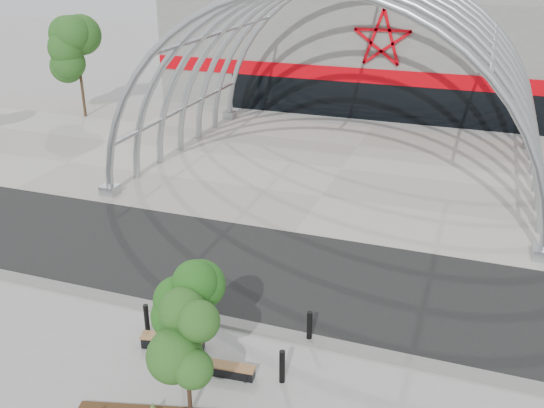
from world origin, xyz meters
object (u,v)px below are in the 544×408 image
Objects in this scene: street_tree_0 at (177,304)px; bench_0 at (173,342)px; bollard_2 at (208,292)px; bench_1 at (226,370)px; street_tree_1 at (185,333)px.

street_tree_0 is 1.76× the size of bench_0.
bollard_2 is (-0.06, 2.66, 0.23)m from bench_0.
bench_0 is 2.67m from bollard_2.
bollard_2 is (-2.12, 3.31, 0.25)m from bench_1.
street_tree_0 is at bearing -150.18° from bench_1.
bench_0 is 2.38× the size of bollard_2.
bench_0 is 1.14× the size of bench_1.
bench_1 is 2.09× the size of bollard_2.
street_tree_0 is 2.70m from bench_1.
street_tree_0 is 4.60m from bollard_2.
bollard_2 is at bearing 91.19° from bench_0.
bollard_2 is at bearing 122.66° from bench_1.
bench_1 is at bearing -17.38° from bench_0.
street_tree_1 is 2.99m from bench_1.
bollard_2 is (-1.04, 3.93, -2.15)m from street_tree_0.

